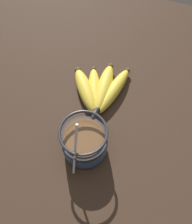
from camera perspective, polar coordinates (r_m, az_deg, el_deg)
The scene contains 3 objects.
table at distance 56.96cm, azimuth -0.05°, elevation -4.11°, with size 114.39×114.39×2.84cm.
coffee_mug at distance 49.62cm, azimuth -3.22°, elevation -7.81°, with size 15.62×10.36×17.10cm.
banana_bunch at distance 59.03cm, azimuth 0.86°, elevation 5.88°, with size 18.88×16.26×4.18cm.
Camera 1 is at (-22.23, -8.95, 53.09)cm, focal length 35.00 mm.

